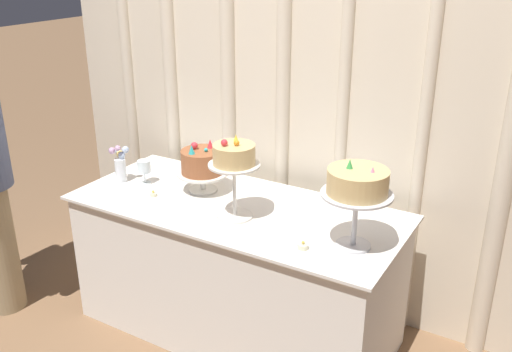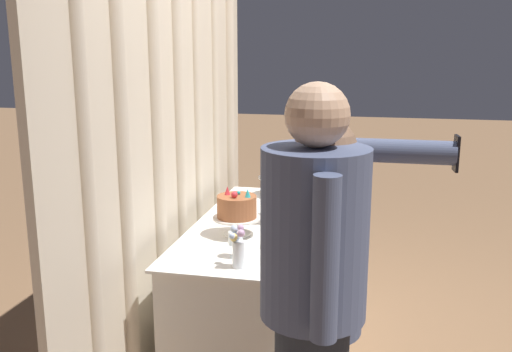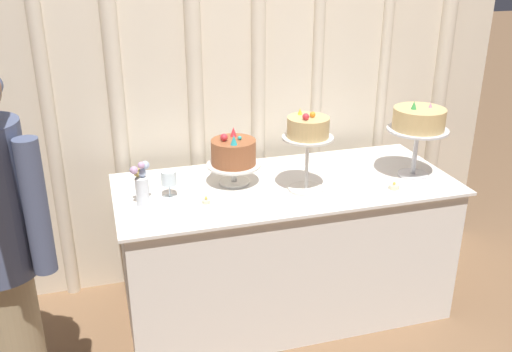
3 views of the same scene
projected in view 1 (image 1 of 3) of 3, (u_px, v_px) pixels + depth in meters
ground_plane at (228, 337)px, 3.10m from camera, size 24.00×24.00×0.00m
draped_curtain at (285, 54)px, 3.04m from camera, size 2.98×0.17×2.70m
cake_table at (236, 269)px, 3.03m from camera, size 1.72×0.75×0.75m
cake_display_leftmost at (202, 164)px, 3.01m from camera, size 0.27×0.27×0.28m
cake_display_center at (234, 161)px, 2.66m from camera, size 0.25×0.25×0.41m
cake_display_rightmost at (357, 186)px, 2.39m from camera, size 0.31×0.31×0.41m
wine_glass at (144, 167)px, 3.13m from camera, size 0.07×0.07×0.14m
flower_vase at (120, 164)px, 3.15m from camera, size 0.09×0.09×0.22m
tealight_far_left at (153, 194)px, 3.00m from camera, size 0.04×0.04×0.03m
tealight_near_left at (303, 246)px, 2.48m from camera, size 0.05×0.05×0.04m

